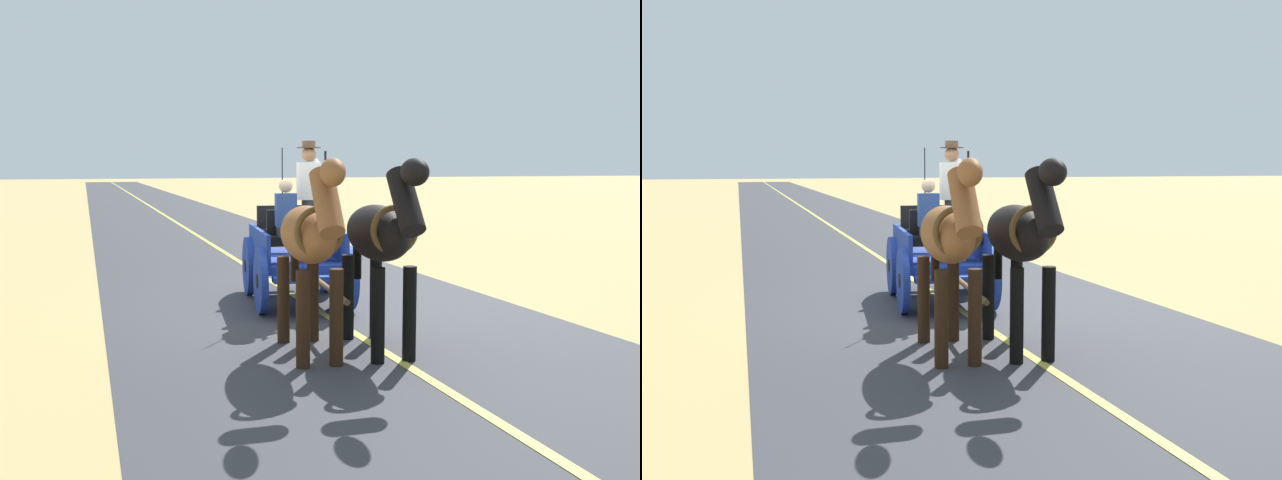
% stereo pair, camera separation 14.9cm
% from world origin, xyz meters
% --- Properties ---
extents(ground_plane, '(200.00, 200.00, 0.00)m').
position_xyz_m(ground_plane, '(0.00, 0.00, 0.00)').
color(ground_plane, tan).
extents(road_surface, '(6.06, 160.00, 0.01)m').
position_xyz_m(road_surface, '(0.00, 0.00, 0.00)').
color(road_surface, '#38383D').
rests_on(road_surface, ground).
extents(road_centre_stripe, '(0.12, 160.00, 0.00)m').
position_xyz_m(road_centre_stripe, '(0.00, 0.00, 0.01)').
color(road_centre_stripe, '#DBCC4C').
rests_on(road_centre_stripe, road_surface).
extents(horse_drawn_carriage, '(1.66, 4.52, 2.50)m').
position_xyz_m(horse_drawn_carriage, '(0.12, -0.25, 0.82)').
color(horse_drawn_carriage, '#1E3899').
rests_on(horse_drawn_carriage, ground).
extents(horse_near_side, '(0.66, 2.13, 2.21)m').
position_xyz_m(horse_near_side, '(0.04, 2.81, 1.32)').
color(horse_near_side, black).
rests_on(horse_near_side, ground).
extents(horse_off_side, '(0.69, 2.14, 2.21)m').
position_xyz_m(horse_off_side, '(0.85, 2.72, 1.32)').
color(horse_off_side, brown).
rests_on(horse_off_side, ground).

